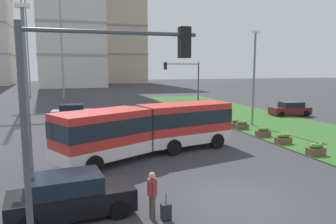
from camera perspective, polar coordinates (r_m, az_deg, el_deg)
ground_plane at (r=13.83m, az=12.55°, el=-15.16°), size 260.00×260.00×0.00m
grass_median at (r=28.62m, az=23.90°, el=-3.50°), size 10.00×70.00×0.08m
articulated_bus at (r=19.76m, az=-3.34°, el=-2.94°), size 11.86×6.28×3.00m
car_maroon_sedan at (r=38.34m, az=21.01°, el=0.48°), size 4.58×2.43×1.58m
car_silver_hatch at (r=34.76m, az=-16.59°, el=-0.04°), size 4.58×2.43×1.58m
car_black_sedan at (r=12.45m, az=-16.94°, el=-14.23°), size 4.56×2.37×1.58m
pedestrian_crossing at (r=11.65m, az=-2.84°, el=-14.15°), size 0.36×0.58×1.74m
rolling_suitcase at (r=11.86m, az=-0.36°, el=-17.35°), size 0.37×0.26×0.97m
flower_planter_1 at (r=21.60m, az=24.93°, el=-6.07°), size 1.10×0.56×0.74m
flower_planter_2 at (r=23.91m, az=19.93°, el=-4.50°), size 1.10×0.56×0.74m
flower_planter_3 at (r=25.85m, az=16.64°, el=-3.45°), size 1.10×0.56×0.74m
flower_planter_4 at (r=28.48m, az=13.06°, el=-2.28°), size 1.10×0.56×0.74m
flower_planter_5 at (r=29.21m, az=12.21°, el=-2.00°), size 1.10×0.56×0.74m
traffic_light_near_left at (r=8.02m, az=-14.72°, el=0.79°), size 4.34×0.28×6.43m
traffic_light_far_right at (r=35.29m, az=3.37°, el=5.91°), size 4.23×0.28×5.97m
streetlight_left at (r=17.96m, az=-24.00°, el=5.13°), size 0.70×0.28×8.54m
streetlight_median at (r=30.20m, az=15.14°, el=6.51°), size 0.70×0.28×8.66m
apartment_tower_centre at (r=120.47m, az=-9.02°, el=16.70°), size 17.76×18.79×47.80m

